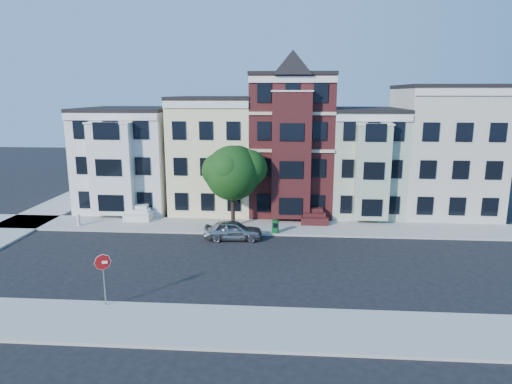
# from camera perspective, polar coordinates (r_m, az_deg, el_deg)

# --- Properties ---
(ground) EXTENTS (120.00, 120.00, 0.00)m
(ground) POSITION_cam_1_polar(r_m,az_deg,el_deg) (29.06, 4.30, -9.16)
(ground) COLOR black
(far_sidewalk) EXTENTS (60.00, 4.00, 0.15)m
(far_sidewalk) POSITION_cam_1_polar(r_m,az_deg,el_deg) (36.60, 4.31, -4.47)
(far_sidewalk) COLOR #9E9B93
(far_sidewalk) RESTS_ON ground
(near_sidewalk) EXTENTS (60.00, 4.00, 0.15)m
(near_sidewalk) POSITION_cam_1_polar(r_m,az_deg,el_deg) (21.78, 4.30, -16.70)
(near_sidewalk) COLOR #9E9B93
(near_sidewalk) RESTS_ON ground
(house_white) EXTENTS (8.00, 9.00, 9.00)m
(house_white) POSITION_cam_1_polar(r_m,az_deg,el_deg) (44.54, -15.32, 3.97)
(house_white) COLOR silver
(house_white) RESTS_ON ground
(house_yellow) EXTENTS (7.00, 9.00, 10.00)m
(house_yellow) POSITION_cam_1_polar(r_m,az_deg,el_deg) (42.48, -5.10, 4.66)
(house_yellow) COLOR beige
(house_yellow) RESTS_ON ground
(house_brown) EXTENTS (7.00, 9.00, 12.00)m
(house_brown) POSITION_cam_1_polar(r_m,az_deg,el_deg) (41.81, 4.44, 5.93)
(house_brown) COLOR #3B1313
(house_brown) RESTS_ON ground
(house_green) EXTENTS (6.00, 9.00, 9.00)m
(house_green) POSITION_cam_1_polar(r_m,az_deg,el_deg) (42.52, 13.22, 3.71)
(house_green) COLOR #A2B196
(house_green) RESTS_ON ground
(house_cream) EXTENTS (8.00, 9.00, 11.00)m
(house_cream) POSITION_cam_1_polar(r_m,az_deg,el_deg) (44.04, 22.34, 4.71)
(house_cream) COLOR beige
(house_cream) RESTS_ON ground
(street_tree) EXTENTS (7.76, 7.76, 7.98)m
(street_tree) POSITION_cam_1_polar(r_m,az_deg,el_deg) (35.95, -2.94, 1.91)
(street_tree) COLOR #184812
(street_tree) RESTS_ON far_sidewalk
(parked_car) EXTENTS (4.34, 1.97, 1.45)m
(parked_car) POSITION_cam_1_polar(r_m,az_deg,el_deg) (33.72, -2.90, -4.78)
(parked_car) COLOR gray
(parked_car) RESTS_ON ground
(newspaper_box) EXTENTS (0.51, 0.47, 0.99)m
(newspaper_box) POSITION_cam_1_polar(r_m,az_deg,el_deg) (34.84, 2.43, -4.34)
(newspaper_box) COLOR #0A4F1F
(newspaper_box) RESTS_ON far_sidewalk
(fire_hydrant) EXTENTS (0.36, 0.36, 0.78)m
(fire_hydrant) POSITION_cam_1_polar(r_m,az_deg,el_deg) (39.39, -21.29, -3.38)
(fire_hydrant) COLOR beige
(fire_hydrant) RESTS_ON far_sidewalk
(stop_sign) EXTENTS (0.85, 0.29, 3.06)m
(stop_sign) POSITION_cam_1_polar(r_m,az_deg,el_deg) (24.25, -18.48, -9.99)
(stop_sign) COLOR red
(stop_sign) RESTS_ON near_sidewalk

